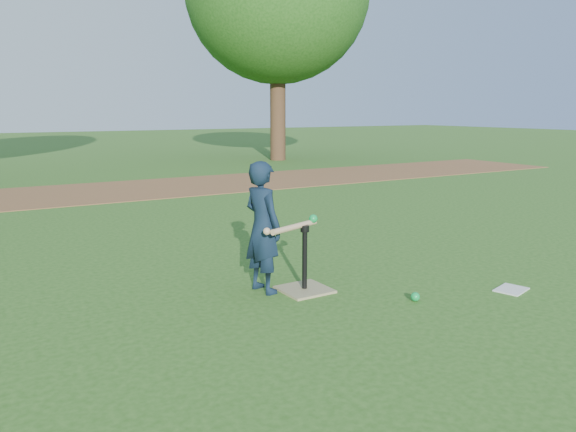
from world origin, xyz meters
TOP-DOWN VIEW (x-y plane):
  - ground at (0.00, 0.00)m, footprint 80.00×80.00m
  - dirt_strip at (0.00, 7.50)m, footprint 24.00×3.00m
  - child at (-0.22, 0.35)m, footprint 0.36×0.48m
  - wiffle_ball_ground at (0.79, -0.57)m, footprint 0.08×0.08m
  - clipboard at (1.77, -0.80)m, footprint 0.35×0.31m
  - batting_tee at (0.11, 0.16)m, footprint 0.44×0.44m
  - swing_action at (0.01, 0.15)m, footprint 0.62×0.26m

SIDE VIEW (x-z plane):
  - ground at x=0.00m, z-range 0.00..0.00m
  - dirt_strip at x=0.00m, z-range 0.00..0.01m
  - clipboard at x=1.77m, z-range 0.00..0.01m
  - wiffle_ball_ground at x=0.79m, z-range 0.00..0.08m
  - batting_tee at x=0.11m, z-range -0.20..0.42m
  - child at x=-0.22m, z-range 0.00..1.20m
  - swing_action at x=0.01m, z-range 0.57..0.68m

